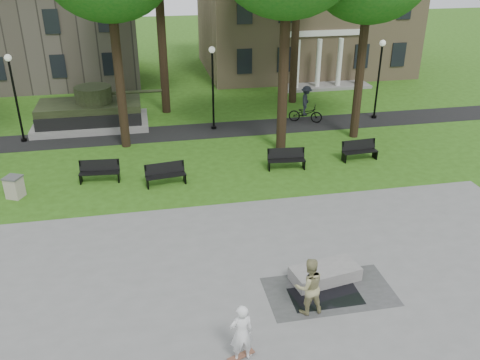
# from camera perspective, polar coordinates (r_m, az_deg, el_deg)

# --- Properties ---
(ground) EXTENTS (120.00, 120.00, 0.00)m
(ground) POSITION_cam_1_polar(r_m,az_deg,el_deg) (18.80, 1.10, -6.88)
(ground) COLOR #2B5012
(ground) RESTS_ON ground
(plaza) EXTENTS (22.00, 16.00, 0.02)m
(plaza) POSITION_cam_1_polar(r_m,az_deg,el_deg) (14.95, 5.33, -16.98)
(plaza) COLOR gray
(plaza) RESTS_ON ground
(footpath) EXTENTS (44.00, 2.60, 0.01)m
(footpath) POSITION_cam_1_polar(r_m,az_deg,el_deg) (29.47, -3.84, 5.54)
(footpath) COLOR black
(footpath) RESTS_ON ground
(building_right) EXTENTS (17.00, 12.00, 8.60)m
(building_right) POSITION_cam_1_polar(r_m,az_deg,el_deg) (43.97, 7.05, 17.92)
(building_right) COLOR #9E8460
(building_right) RESTS_ON ground
(building_left) EXTENTS (15.00, 10.00, 7.20)m
(building_left) POSITION_cam_1_polar(r_m,az_deg,el_deg) (43.15, -21.95, 15.21)
(building_left) COLOR #4C443D
(building_left) RESTS_ON ground
(lamp_left) EXTENTS (0.36, 0.36, 4.73)m
(lamp_left) POSITION_cam_1_polar(r_m,az_deg,el_deg) (29.47, -23.99, 9.08)
(lamp_left) COLOR black
(lamp_left) RESTS_ON ground
(lamp_mid) EXTENTS (0.36, 0.36, 4.73)m
(lamp_mid) POSITION_cam_1_polar(r_m,az_deg,el_deg) (28.99, -3.08, 10.99)
(lamp_mid) COLOR black
(lamp_mid) RESTS_ON ground
(lamp_right) EXTENTS (0.36, 0.36, 4.73)m
(lamp_right) POSITION_cam_1_polar(r_m,az_deg,el_deg) (31.92, 15.35, 11.50)
(lamp_right) COLOR black
(lamp_right) RESTS_ON ground
(tank_monument) EXTENTS (7.45, 3.40, 2.40)m
(tank_monument) POSITION_cam_1_polar(r_m,az_deg,el_deg) (31.04, -16.38, 7.26)
(tank_monument) COLOR gray
(tank_monument) RESTS_ON ground
(puddle) EXTENTS (2.20, 1.20, 0.00)m
(puddle) POSITION_cam_1_polar(r_m,az_deg,el_deg) (16.39, 9.58, -12.76)
(puddle) COLOR black
(puddle) RESTS_ON plaza
(concrete_block) EXTENTS (2.34, 1.36, 0.45)m
(concrete_block) POSITION_cam_1_polar(r_m,az_deg,el_deg) (16.96, 9.53, -10.32)
(concrete_block) COLOR gray
(concrete_block) RESTS_ON plaza
(skateboard) EXTENTS (0.80, 0.47, 0.07)m
(skateboard) POSITION_cam_1_polar(r_m,az_deg,el_deg) (14.25, 0.11, -19.20)
(skateboard) COLOR brown
(skateboard) RESTS_ON plaza
(skateboarder) EXTENTS (0.68, 0.49, 1.74)m
(skateboarder) POSITION_cam_1_polar(r_m,az_deg,el_deg) (13.65, 0.16, -16.79)
(skateboarder) COLOR silver
(skateboarder) RESTS_ON plaza
(friend_watching) EXTENTS (0.92, 0.74, 1.82)m
(friend_watching) POSITION_cam_1_polar(r_m,az_deg,el_deg) (15.21, 7.74, -11.74)
(friend_watching) COLOR #948F5F
(friend_watching) RESTS_ON plaza
(cyclist) EXTENTS (2.13, 1.46, 2.21)m
(cyclist) POSITION_cam_1_polar(r_m,az_deg,el_deg) (30.86, 7.40, 8.08)
(cyclist) COLOR black
(cyclist) RESTS_ON ground
(park_bench_0) EXTENTS (1.83, 0.67, 1.00)m
(park_bench_0) POSITION_cam_1_polar(r_m,az_deg,el_deg) (23.91, -15.52, 1.02)
(park_bench_0) COLOR black
(park_bench_0) RESTS_ON ground
(park_bench_1) EXTENTS (1.84, 0.76, 1.00)m
(park_bench_1) POSITION_cam_1_polar(r_m,az_deg,el_deg) (22.99, -8.35, 0.72)
(park_bench_1) COLOR black
(park_bench_1) RESTS_ON ground
(park_bench_2) EXTENTS (1.83, 0.68, 1.00)m
(park_bench_2) POSITION_cam_1_polar(r_m,az_deg,el_deg) (24.43, 5.20, 2.44)
(park_bench_2) COLOR black
(park_bench_2) RESTS_ON ground
(park_bench_3) EXTENTS (1.83, 0.64, 1.00)m
(park_bench_3) POSITION_cam_1_polar(r_m,az_deg,el_deg) (26.03, 13.26, 3.33)
(park_bench_3) COLOR black
(park_bench_3) RESTS_ON ground
(trash_bin) EXTENTS (0.87, 0.87, 0.96)m
(trash_bin) POSITION_cam_1_polar(r_m,az_deg,el_deg) (23.67, -24.01, -0.71)
(trash_bin) COLOR #B3A494
(trash_bin) RESTS_ON ground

